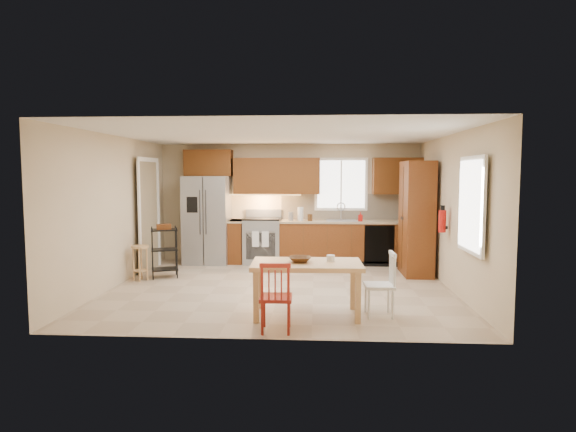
% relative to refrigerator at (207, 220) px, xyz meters
% --- Properties ---
extents(floor, '(5.50, 5.50, 0.00)m').
position_rel_refrigerator_xyz_m(floor, '(1.70, -2.12, -0.91)').
color(floor, tan).
rests_on(floor, ground).
extents(ceiling, '(5.50, 5.00, 0.02)m').
position_rel_refrigerator_xyz_m(ceiling, '(1.70, -2.12, 1.59)').
color(ceiling, silver).
rests_on(ceiling, ground).
extents(wall_back, '(5.50, 0.02, 2.50)m').
position_rel_refrigerator_xyz_m(wall_back, '(1.70, 0.38, 0.34)').
color(wall_back, '#CCB793').
rests_on(wall_back, ground).
extents(wall_front, '(5.50, 0.02, 2.50)m').
position_rel_refrigerator_xyz_m(wall_front, '(1.70, -4.62, 0.34)').
color(wall_front, '#CCB793').
rests_on(wall_front, ground).
extents(wall_left, '(0.02, 5.00, 2.50)m').
position_rel_refrigerator_xyz_m(wall_left, '(-1.05, -2.12, 0.34)').
color(wall_left, '#CCB793').
rests_on(wall_left, ground).
extents(wall_right, '(0.02, 5.00, 2.50)m').
position_rel_refrigerator_xyz_m(wall_right, '(4.45, -2.12, 0.34)').
color(wall_right, '#CCB793').
rests_on(wall_right, ground).
extents(refrigerator, '(0.92, 0.75, 1.82)m').
position_rel_refrigerator_xyz_m(refrigerator, '(0.00, 0.00, 0.00)').
color(refrigerator, gray).
rests_on(refrigerator, floor).
extents(range_stove, '(0.76, 0.63, 0.92)m').
position_rel_refrigerator_xyz_m(range_stove, '(1.15, 0.06, -0.45)').
color(range_stove, gray).
rests_on(range_stove, floor).
extents(base_cabinet_narrow, '(0.30, 0.60, 0.90)m').
position_rel_refrigerator_xyz_m(base_cabinet_narrow, '(0.60, 0.08, -0.46)').
color(base_cabinet_narrow, '#653312').
rests_on(base_cabinet_narrow, floor).
extents(base_cabinet_run, '(2.92, 0.60, 0.90)m').
position_rel_refrigerator_xyz_m(base_cabinet_run, '(2.99, 0.08, -0.46)').
color(base_cabinet_run, '#653312').
rests_on(base_cabinet_run, floor).
extents(dishwasher, '(0.60, 0.02, 0.78)m').
position_rel_refrigerator_xyz_m(dishwasher, '(3.55, -0.22, -0.46)').
color(dishwasher, black).
rests_on(dishwasher, floor).
extents(backsplash, '(2.92, 0.03, 0.55)m').
position_rel_refrigerator_xyz_m(backsplash, '(2.99, 0.36, 0.27)').
color(backsplash, beige).
rests_on(backsplash, wall_back).
extents(upper_over_fridge, '(1.00, 0.35, 0.55)m').
position_rel_refrigerator_xyz_m(upper_over_fridge, '(0.00, 0.20, 1.19)').
color(upper_over_fridge, '#582F0E').
rests_on(upper_over_fridge, wall_back).
extents(upper_left_block, '(1.80, 0.35, 0.75)m').
position_rel_refrigerator_xyz_m(upper_left_block, '(1.45, 0.20, 0.92)').
color(upper_left_block, '#582F0E').
rests_on(upper_left_block, wall_back).
extents(upper_right_block, '(1.00, 0.35, 0.75)m').
position_rel_refrigerator_xyz_m(upper_right_block, '(3.95, 0.20, 0.92)').
color(upper_right_block, '#582F0E').
rests_on(upper_right_block, wall_back).
extents(window_back, '(1.12, 0.04, 1.12)m').
position_rel_refrigerator_xyz_m(window_back, '(2.80, 0.35, 0.74)').
color(window_back, white).
rests_on(window_back, wall_back).
extents(sink, '(0.62, 0.46, 0.16)m').
position_rel_refrigerator_xyz_m(sink, '(2.80, 0.08, -0.05)').
color(sink, gray).
rests_on(sink, base_cabinet_run).
extents(undercab_glow, '(1.60, 0.30, 0.01)m').
position_rel_refrigerator_xyz_m(undercab_glow, '(1.15, 0.17, 0.52)').
color(undercab_glow, '#FFBF66').
rests_on(undercab_glow, wall_back).
extents(soap_bottle, '(0.09, 0.09, 0.19)m').
position_rel_refrigerator_xyz_m(soap_bottle, '(3.18, -0.02, 0.09)').
color(soap_bottle, '#B0100C').
rests_on(soap_bottle, base_cabinet_run).
extents(paper_towel, '(0.12, 0.12, 0.28)m').
position_rel_refrigerator_xyz_m(paper_towel, '(1.95, 0.03, 0.13)').
color(paper_towel, silver).
rests_on(paper_towel, base_cabinet_run).
extents(canister_steel, '(0.11, 0.11, 0.18)m').
position_rel_refrigerator_xyz_m(canister_steel, '(1.75, 0.03, 0.08)').
color(canister_steel, gray).
rests_on(canister_steel, base_cabinet_run).
extents(canister_wood, '(0.10, 0.10, 0.14)m').
position_rel_refrigerator_xyz_m(canister_wood, '(2.15, -0.00, 0.06)').
color(canister_wood, '#4C2F14').
rests_on(canister_wood, base_cabinet_run).
extents(pantry, '(0.50, 0.95, 2.10)m').
position_rel_refrigerator_xyz_m(pantry, '(4.13, -0.93, 0.14)').
color(pantry, '#653312').
rests_on(pantry, floor).
extents(fire_extinguisher, '(0.12, 0.12, 0.36)m').
position_rel_refrigerator_xyz_m(fire_extinguisher, '(4.33, -1.98, 0.19)').
color(fire_extinguisher, '#B0100C').
rests_on(fire_extinguisher, wall_right).
extents(window_right, '(0.04, 1.02, 1.32)m').
position_rel_refrigerator_xyz_m(window_right, '(4.38, -3.27, 0.54)').
color(window_right, white).
rests_on(window_right, wall_right).
extents(doorway, '(0.04, 0.95, 2.10)m').
position_rel_refrigerator_xyz_m(doorway, '(-0.97, -0.82, 0.14)').
color(doorway, '#8C7A59').
rests_on(doorway, wall_left).
extents(dining_table, '(1.46, 0.85, 0.70)m').
position_rel_refrigerator_xyz_m(dining_table, '(2.16, -3.68, -0.56)').
color(dining_table, tan).
rests_on(dining_table, floor).
extents(chair_red, '(0.41, 0.41, 0.84)m').
position_rel_refrigerator_xyz_m(chair_red, '(1.81, -4.33, -0.49)').
color(chair_red, '#A02518').
rests_on(chair_red, floor).
extents(chair_white, '(0.41, 0.41, 0.84)m').
position_rel_refrigerator_xyz_m(chair_white, '(3.11, -3.63, -0.49)').
color(chair_white, silver).
rests_on(chair_white, floor).
extents(table_bowl, '(0.30, 0.30, 0.07)m').
position_rel_refrigerator_xyz_m(table_bowl, '(2.07, -3.68, -0.20)').
color(table_bowl, '#4C2F14').
rests_on(table_bowl, dining_table).
extents(table_jar, '(0.10, 0.10, 0.11)m').
position_rel_refrigerator_xyz_m(table_jar, '(2.48, -3.59, -0.18)').
color(table_jar, silver).
rests_on(table_jar, dining_table).
extents(bar_stool, '(0.32, 0.32, 0.62)m').
position_rel_refrigerator_xyz_m(bar_stool, '(-0.80, -1.74, -0.60)').
color(bar_stool, tan).
rests_on(bar_stool, floor).
extents(utility_cart, '(0.55, 0.49, 0.92)m').
position_rel_refrigerator_xyz_m(utility_cart, '(-0.45, -1.47, -0.45)').
color(utility_cart, black).
rests_on(utility_cart, floor).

